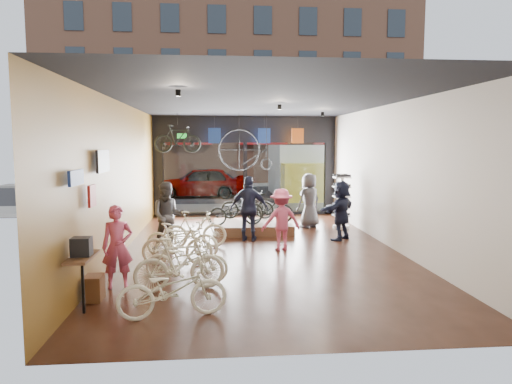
{
  "coord_description": "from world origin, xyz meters",
  "views": [
    {
      "loc": [
        -1.11,
        -11.62,
        2.74
      ],
      "look_at": [
        0.02,
        1.4,
        1.37
      ],
      "focal_mm": 32.0,
      "sensor_mm": 36.0,
      "label": 1
    }
  ],
  "objects": [
    {
      "name": "hung_bike",
      "position": [
        -2.42,
        4.2,
        2.93
      ],
      "size": [
        1.61,
        0.56,
        0.95
      ],
      "primitive_type": "imported",
      "rotation": [
        0.0,
        0.0,
        1.64
      ],
      "color": "black",
      "rests_on": "ceiling"
    },
    {
      "name": "customer_3",
      "position": [
        0.55,
        -0.1,
        0.8
      ],
      "size": [
        1.13,
        0.77,
        1.6
      ],
      "primitive_type": "imported",
      "rotation": [
        0.0,
        0.0,
        3.32
      ],
      "color": "#CC4C72",
      "rests_on": "ground_plane"
    },
    {
      "name": "wall_merch",
      "position": [
        -3.38,
        -3.5,
        1.3
      ],
      "size": [
        0.4,
        2.4,
        2.6
      ],
      "primitive_type": null,
      "color": "navy",
      "rests_on": "wall_left"
    },
    {
      "name": "ground_plane",
      "position": [
        0.0,
        0.0,
        -0.02
      ],
      "size": [
        7.0,
        12.0,
        0.04
      ],
      "primitive_type": "cube",
      "color": "black",
      "rests_on": "ground"
    },
    {
      "name": "jersey_left",
      "position": [
        -1.17,
        5.2,
        3.05
      ],
      "size": [
        0.45,
        0.03,
        0.55
      ],
      "primitive_type": "cube",
      "color": "#1E3F99",
      "rests_on": "ceiling"
    },
    {
      "name": "ceiling",
      "position": [
        0.0,
        0.0,
        3.82
      ],
      "size": [
        7.0,
        12.0,
        0.04
      ],
      "primitive_type": "cube",
      "color": "black",
      "rests_on": "ground"
    },
    {
      "name": "floor_bike_0",
      "position": [
        -1.82,
        -4.53,
        0.45
      ],
      "size": [
        1.8,
        0.89,
        0.91
      ],
      "primitive_type": "imported",
      "rotation": [
        0.0,
        0.0,
        1.74
      ],
      "color": "silver",
      "rests_on": "ground_plane"
    },
    {
      "name": "customer_1",
      "position": [
        -2.37,
        0.21,
        0.89
      ],
      "size": [
        0.93,
        0.76,
        1.78
      ],
      "primitive_type": "imported",
      "rotation": [
        0.0,
        0.0,
        0.1
      ],
      "color": "#3F3F44",
      "rests_on": "ground_plane"
    },
    {
      "name": "display_bike_right",
      "position": [
        -0.11,
        3.17,
        0.76
      ],
      "size": [
        1.8,
        0.83,
        0.91
      ],
      "primitive_type": "imported",
      "rotation": [
        0.0,
        0.0,
        1.44
      ],
      "color": "black",
      "rests_on": "display_platform"
    },
    {
      "name": "floor_bike_5",
      "position": [
        -1.69,
        0.3,
        0.5
      ],
      "size": [
        1.7,
        0.62,
        1.0
      ],
      "primitive_type": "imported",
      "rotation": [
        0.0,
        0.0,
        1.66
      ],
      "color": "silver",
      "rests_on": "ground_plane"
    },
    {
      "name": "display_bike_mid",
      "position": [
        0.53,
        2.43,
        0.75
      ],
      "size": [
        1.57,
        0.89,
        0.91
      ],
      "primitive_type": "imported",
      "rotation": [
        0.0,
        0.0,
        1.24
      ],
      "color": "black",
      "rests_on": "display_platform"
    },
    {
      "name": "floor_bike_2",
      "position": [
        -1.72,
        -2.64,
        0.44
      ],
      "size": [
        1.72,
        0.8,
        0.87
      ],
      "primitive_type": "imported",
      "rotation": [
        0.0,
        0.0,
        1.44
      ],
      "color": "silver",
      "rests_on": "ground_plane"
    },
    {
      "name": "wall_left",
      "position": [
        -3.52,
        0.0,
        1.9
      ],
      "size": [
        0.04,
        12.0,
        3.8
      ],
      "primitive_type": "cube",
      "color": "#8E601F",
      "rests_on": "ground"
    },
    {
      "name": "penny_farthing",
      "position": [
        -0.02,
        4.2,
        2.5
      ],
      "size": [
        1.8,
        0.06,
        1.44
      ],
      "primitive_type": null,
      "color": "black",
      "rests_on": "ceiling"
    },
    {
      "name": "customer_0",
      "position": [
        -3.0,
        -2.91,
        0.8
      ],
      "size": [
        0.65,
        0.49,
        1.6
      ],
      "primitive_type": "imported",
      "rotation": [
        0.0,
        0.0,
        0.2
      ],
      "color": "#CC4C72",
      "rests_on": "ground_plane"
    },
    {
      "name": "customer_4",
      "position": [
        1.93,
        3.06,
        0.89
      ],
      "size": [
        1.04,
        0.93,
        1.79
      ],
      "primitive_type": "imported",
      "rotation": [
        0.0,
        0.0,
        3.66
      ],
      "color": "#3F3F44",
      "rests_on": "ground_plane"
    },
    {
      "name": "jersey_right",
      "position": [
        1.9,
        5.2,
        3.05
      ],
      "size": [
        0.45,
        0.03,
        0.55
      ],
      "primitive_type": "cube",
      "color": "#CC5919",
      "rests_on": "ceiling"
    },
    {
      "name": "customer_5",
      "position": [
        2.44,
        1.06,
        0.86
      ],
      "size": [
        1.48,
        1.48,
        1.71
      ],
      "primitive_type": "imported",
      "rotation": [
        0.0,
        0.0,
        3.93
      ],
      "color": "#161C33",
      "rests_on": "ground_plane"
    },
    {
      "name": "wall_right",
      "position": [
        3.52,
        0.0,
        1.9
      ],
      "size": [
        0.04,
        12.0,
        3.8
      ],
      "primitive_type": "cube",
      "color": "beige",
      "rests_on": "ground"
    },
    {
      "name": "sidewalk_far",
      "position": [
        0.0,
        19.0,
        0.06
      ],
      "size": [
        30.0,
        2.0,
        0.12
      ],
      "primitive_type": "cube",
      "color": "slate",
      "rests_on": "ground"
    },
    {
      "name": "display_platform",
      "position": [
        0.0,
        2.45,
        0.15
      ],
      "size": [
        2.4,
        1.8,
        0.3
      ],
      "primitive_type": "cube",
      "color": "#54311E",
      "rests_on": "ground_plane"
    },
    {
      "name": "opposite_building",
      "position": [
        0.0,
        21.5,
        7.0
      ],
      "size": [
        26.0,
        5.0,
        14.0
      ],
      "primitive_type": "cube",
      "color": "brown",
      "rests_on": "ground"
    },
    {
      "name": "customer_2",
      "position": [
        -0.19,
        1.11,
        0.93
      ],
      "size": [
        1.16,
        0.68,
        1.85
      ],
      "primitive_type": "imported",
      "rotation": [
        0.0,
        0.0,
        2.92
      ],
      "color": "#161C33",
      "rests_on": "ground_plane"
    },
    {
      "name": "display_bike_left",
      "position": [
        -0.55,
        1.99,
        0.73
      ],
      "size": [
        1.68,
        0.71,
        0.86
      ],
      "primitive_type": "imported",
      "rotation": [
        0.0,
        0.0,
        1.65
      ],
      "color": "black",
      "rests_on": "display_platform"
    },
    {
      "name": "sidewalk_near",
      "position": [
        0.0,
        7.2,
        0.06
      ],
      "size": [
        30.0,
        2.4,
        0.12
      ],
      "primitive_type": "cube",
      "color": "slate",
      "rests_on": "ground"
    },
    {
      "name": "wall_back",
      "position": [
        0.0,
        -6.02,
        1.9
      ],
      "size": [
        7.0,
        0.04,
        3.8
      ],
      "primitive_type": "cube",
      "color": "beige",
      "rests_on": "ground"
    },
    {
      "name": "floor_bike_4",
      "position": [
        -1.95,
        -0.71,
        0.48
      ],
      "size": [
        1.92,
        1.11,
        0.95
      ],
      "primitive_type": "imported",
      "rotation": [
        0.0,
        0.0,
        1.29
      ],
      "color": "silver",
      "rests_on": "ground_plane"
    },
    {
      "name": "street_car",
      "position": [
        -1.97,
        12.0,
        0.79
      ],
      "size": [
        4.64,
        1.87,
        1.58
      ],
      "primitive_type": "imported",
      "rotation": [
        0.0,
        0.0,
        -1.57
      ],
      "color": "gray",
      "rests_on": "street_road"
    },
    {
      "name": "street_road",
      "position": [
        0.0,
        15.0,
        -0.01
      ],
      "size": [
        30.0,
        18.0,
        0.02
      ],
      "primitive_type": "cube",
      "color": "black",
      "rests_on": "ground"
    },
    {
      "name": "exit_sign",
      "position": [
        -2.4,
        5.88,
        3.05
      ],
      "size": [
        0.35,
        0.06,
        0.18
      ],
      "primitive_type": "cube",
      "color": "#198C26",
      "rests_on": "storefront"
    },
    {
      "name": "jersey_mid",
      "position": [
        0.66,
        5.2,
        3.05
      ],
      "size": [
        0.45,
        0.03,
        0.55
      ],
      "primitive_type": "cube",
      "color": "#1E3F99",
      "rests_on": "ceiling"
    },
    {
      "name": "floor_bike_1",
      "position": [
        -1.81,
        -3.21,
        0.51
      ],
      "size": [
        1.77,
        0.8,
        1.02
      ],
      "primitive_type": "imported",
      "rotation": [
        0.0,
        0.0,
        1.77
      ],
      "color": "silver",
      "rests_on": "ground_plane"
    },
    {
      "name": "storefront",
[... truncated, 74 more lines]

